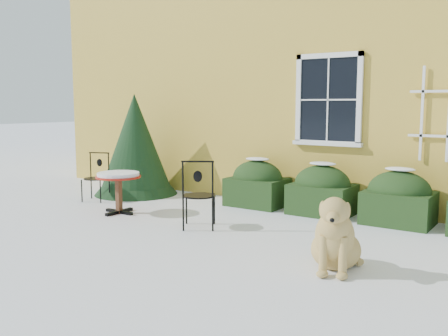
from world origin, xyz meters
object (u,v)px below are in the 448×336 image
Objects in this scene: evergreen_shrub at (136,154)px; patio_chair_near at (199,194)px; patio_chair_far at (96,177)px; dog at (335,240)px; bistro_table at (118,179)px.

evergreen_shrub is 1.98× the size of patio_chair_near.
patio_chair_near is at bearing -33.99° from patio_chair_far.
patio_chair_near is 3.11m from patio_chair_far.
patio_chair_near is (2.90, -1.62, -0.32)m from evergreen_shrub.
patio_chair_far is at bearing -44.42° from patio_chair_near.
evergreen_shrub reaches higher than patio_chair_near.
evergreen_shrub is at bearing 60.02° from patio_chair_far.
evergreen_shrub reaches higher than patio_chair_far.
patio_chair_far reaches higher than dog.
bistro_table is 0.76× the size of dog.
bistro_table is at bearing -47.53° from patio_chair_far.
bistro_table is at bearing -34.06° from patio_chair_near.
dog is (4.28, -0.77, -0.23)m from bistro_table.
evergreen_shrub is 1.05m from patio_chair_far.
patio_chair_near reaches higher than patio_chair_far.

